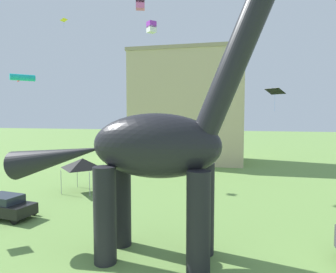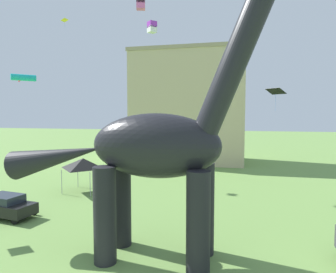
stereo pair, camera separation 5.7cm
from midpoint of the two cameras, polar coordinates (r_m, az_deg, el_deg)
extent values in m
cylinder|color=black|center=(15.55, 6.80, -13.32)|extent=(1.05, 1.05, 4.55)
cylinder|color=black|center=(13.66, 5.82, -15.83)|extent=(1.05, 1.05, 4.55)
cylinder|color=black|center=(16.59, -8.69, -12.21)|extent=(1.05, 1.05, 4.55)
cylinder|color=black|center=(14.83, -11.69, -14.27)|extent=(1.05, 1.05, 4.55)
ellipsoid|color=black|center=(14.33, -2.24, -1.73)|extent=(6.23, 2.68, 3.07)
cylinder|color=black|center=(14.16, 14.52, 18.09)|extent=(4.48, 1.15, 8.87)
cone|color=black|center=(16.59, -19.93, -3.60)|extent=(5.47, 1.53, 2.59)
cube|color=black|center=(23.65, -28.26, -11.69)|extent=(4.42, 2.38, 0.72)
cube|color=#232B35|center=(23.50, -28.31, -10.24)|extent=(2.47, 1.88, 0.52)
cylinder|color=black|center=(23.45, -23.84, -12.60)|extent=(0.65, 0.31, 0.62)
cylinder|color=black|center=(22.13, -26.69, -13.70)|extent=(0.65, 0.31, 0.62)
cylinder|color=#2D3347|center=(23.44, 3.93, -12.38)|extent=(0.09, 0.09, 0.52)
cylinder|color=#2D3347|center=(23.42, 4.24, -12.39)|extent=(0.09, 0.09, 0.52)
cube|color=green|center=(23.31, 4.09, -11.35)|extent=(0.28, 0.17, 0.37)
sphere|color=tan|center=(23.24, 4.09, -10.72)|extent=(0.16, 0.16, 0.16)
cylinder|color=green|center=(23.33, 3.69, -11.28)|extent=(0.07, 0.07, 0.35)
cylinder|color=green|center=(23.28, 4.49, -11.32)|extent=(0.07, 0.07, 0.35)
cylinder|color=#B2B2B7|center=(29.19, -11.89, -7.53)|extent=(0.06, 0.06, 2.10)
cylinder|color=#B2B2B7|center=(26.83, -14.36, -8.61)|extent=(0.06, 0.06, 2.10)
cylinder|color=#B2B2B7|center=(30.42, -16.53, -7.13)|extent=(0.06, 0.06, 2.10)
cylinder|color=#B2B2B7|center=(28.16, -19.28, -8.11)|extent=(0.06, 0.06, 2.10)
pyramid|color=black|center=(28.35, -15.58, -4.86)|extent=(3.15, 3.15, 0.90)
cube|color=yellow|center=(37.71, -18.80, 19.99)|extent=(0.57, 0.78, 0.25)
cylinder|color=#287AE5|center=(37.58, -18.78, 19.28)|extent=(0.01, 0.01, 0.75)
cube|color=purple|center=(30.90, -2.97, 20.24)|extent=(1.02, 1.02, 0.58)
cube|color=white|center=(30.77, -2.96, 19.43)|extent=(1.02, 1.02, 0.58)
cube|color=black|center=(26.07, -5.08, 24.14)|extent=(0.84, 0.84, 0.54)
cube|color=pink|center=(25.93, -5.08, 23.27)|extent=(0.84, 0.84, 0.54)
cylinder|color=#19B2B7|center=(39.52, -25.46, 9.96)|extent=(2.36, 2.46, 0.75)
cone|color=red|center=(40.97, -25.77, 9.73)|extent=(1.03, 1.02, 0.78)
cube|color=black|center=(30.80, 19.63, 8.01)|extent=(1.99, 1.97, 0.52)
cylinder|color=#287AE5|center=(30.74, 19.58, 6.01)|extent=(0.01, 0.01, 1.65)
cube|color=#CCB78E|center=(44.91, 4.06, 5.28)|extent=(15.81, 9.29, 15.56)
cube|color=tan|center=(45.76, 4.11, 15.39)|extent=(16.13, 9.48, 0.50)
camera|label=1|loc=(0.03, -89.89, 0.01)|focal=32.45mm
camera|label=2|loc=(0.03, 90.11, -0.01)|focal=32.45mm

